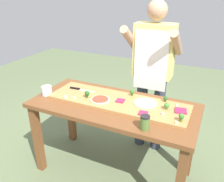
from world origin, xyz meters
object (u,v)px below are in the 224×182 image
(pizza_whole_white_garlic, at_px, (145,103))
(cook_center, at_px, (153,68))
(chefs_knife, at_px, (79,89))
(broccoli_floret_front_mid, at_px, (87,94))
(broccoli_floret_front_right, at_px, (132,92))
(prep_table, at_px, (113,115))
(pizza_slice_near_right, at_px, (120,101))
(cheese_crumble_b, at_px, (177,105))
(broccoli_floret_front_left, at_px, (181,117))
(cheese_crumble_a, at_px, (66,97))
(cheese_crumble_d, at_px, (74,97))
(cheese_crumble_c, at_px, (176,123))
(pizza_whole_tomato_red, at_px, (100,100))
(broccoli_floret_center_right, at_px, (166,99))
(pizza_slice_far_right, at_px, (143,113))
(pizza_slice_center, at_px, (181,111))
(broccoli_floret_back_left, at_px, (167,106))
(cheese_crumble_e, at_px, (163,114))
(flour_cup, at_px, (47,91))
(sauce_jar, at_px, (145,123))

(pizza_whole_white_garlic, bearing_deg, cook_center, 100.32)
(chefs_knife, distance_m, broccoli_floret_front_mid, 0.22)
(broccoli_floret_front_right, bearing_deg, prep_table, -120.30)
(pizza_whole_white_garlic, relative_size, pizza_slice_near_right, 2.88)
(prep_table, xyz_separation_m, cheese_crumble_b, (0.54, 0.16, 0.16))
(chefs_knife, bearing_deg, broccoli_floret_front_left, -9.32)
(cheese_crumble_a, height_order, cheese_crumble_d, cheese_crumble_a)
(pizza_slice_near_right, bearing_deg, cheese_crumble_c, -16.62)
(prep_table, relative_size, pizza_whole_tomato_red, 8.38)
(broccoli_floret_center_right, xyz_separation_m, broccoli_floret_front_mid, (-0.69, -0.23, 0.01))
(pizza_slice_far_right, xyz_separation_m, pizza_slice_center, (0.27, 0.18, 0.00))
(broccoli_floret_front_mid, xyz_separation_m, broccoli_floret_front_left, (0.88, -0.05, 0.00))
(cheese_crumble_b, distance_m, cheese_crumble_c, 0.29)
(prep_table, bearing_deg, broccoli_floret_front_right, 59.70)
(pizza_whole_tomato_red, xyz_separation_m, broccoli_floret_back_left, (0.59, 0.09, 0.03))
(cheese_crumble_c, distance_m, cheese_crumble_d, 0.95)
(cheese_crumble_e, height_order, cook_center, cook_center)
(pizza_whole_tomato_red, relative_size, flour_cup, 1.84)
(cheese_crumble_a, distance_m, sauce_jar, 0.83)
(cheese_crumble_c, bearing_deg, pizza_slice_far_right, 173.65)
(cheese_crumble_a, relative_size, cheese_crumble_c, 1.25)
(prep_table, height_order, broccoli_floret_front_right, broccoli_floret_front_right)
(flour_cup, bearing_deg, pizza_slice_far_right, -0.04)
(pizza_slice_near_right, relative_size, pizza_slice_center, 0.76)
(broccoli_floret_center_right, bearing_deg, sauce_jar, -95.38)
(cheese_crumble_c, xyz_separation_m, sauce_jar, (-0.21, -0.14, 0.02))
(pizza_whole_white_garlic, bearing_deg, pizza_slice_far_right, -77.87)
(pizza_slice_near_right, relative_size, broccoli_floret_center_right, 1.36)
(broccoli_floret_center_right, distance_m, flour_cup, 1.15)
(pizza_whole_white_garlic, height_order, cheese_crumble_c, cheese_crumble_c)
(prep_table, height_order, sauce_jar, sauce_jar)
(broccoli_floret_back_left, bearing_deg, pizza_whole_tomato_red, -171.35)
(cheese_crumble_b, bearing_deg, broccoli_floret_front_right, 176.08)
(broccoli_floret_front_left, bearing_deg, chefs_knife, 170.68)
(broccoli_floret_front_mid, bearing_deg, cheese_crumble_d, -148.30)
(flour_cup, bearing_deg, broccoli_floret_front_right, 19.99)
(cheese_crumble_a, bearing_deg, broccoli_floret_back_left, 11.68)
(prep_table, height_order, pizza_whole_tomato_red, pizza_whole_tomato_red)
(pizza_whole_white_garlic, relative_size, pizza_slice_center, 2.18)
(chefs_knife, distance_m, flour_cup, 0.31)
(pizza_slice_center, height_order, cheese_crumble_c, cheese_crumble_c)
(cheese_crumble_a, xyz_separation_m, cheese_crumble_c, (1.03, -0.00, -0.00))
(broccoli_floret_center_right, distance_m, sauce_jar, 0.47)
(pizza_whole_tomato_red, xyz_separation_m, pizza_slice_far_right, (0.44, -0.07, -0.00))
(cheese_crumble_a, bearing_deg, broccoli_floret_front_left, 2.39)
(broccoli_floret_front_right, relative_size, sauce_jar, 0.51)
(pizza_slice_center, height_order, cook_center, cook_center)
(broccoli_floret_center_right, bearing_deg, broccoli_floret_front_mid, -161.57)
(cheese_crumble_d, distance_m, cheese_crumble_e, 0.83)
(broccoli_floret_front_right, distance_m, cheese_crumble_e, 0.42)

